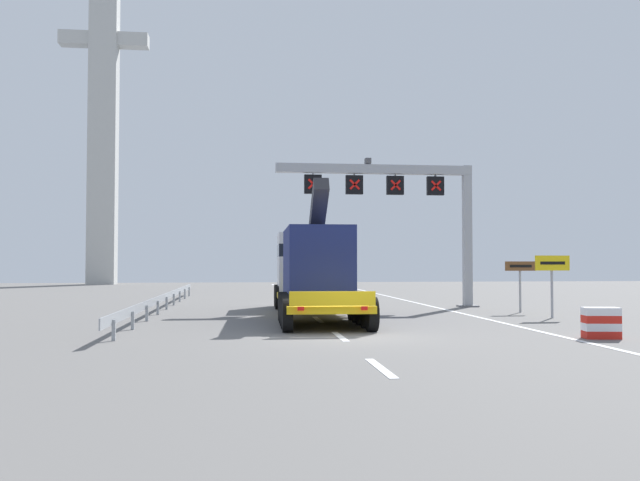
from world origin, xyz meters
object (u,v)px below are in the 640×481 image
(overhead_lane_gantry, at_px, (403,194))
(bridge_pylon_distant, at_px, (104,83))
(heavy_haul_truck_yellow, at_px, (311,268))
(tourist_info_sign_brown, at_px, (520,274))
(crash_barrier_striped, at_px, (601,323))
(exit_sign_yellow, at_px, (552,271))

(overhead_lane_gantry, height_order, bridge_pylon_distant, bridge_pylon_distant)
(heavy_haul_truck_yellow, relative_size, tourist_info_sign_brown, 6.24)
(overhead_lane_gantry, relative_size, tourist_info_sign_brown, 4.46)
(heavy_haul_truck_yellow, relative_size, crash_barrier_striped, 13.31)
(overhead_lane_gantry, bearing_deg, crash_barrier_striped, -80.06)
(overhead_lane_gantry, bearing_deg, heavy_haul_truck_yellow, -142.52)
(overhead_lane_gantry, xyz_separation_m, bridge_pylon_distant, (-22.49, 38.08, 15.30))
(exit_sign_yellow, relative_size, bridge_pylon_distant, 0.06)
(tourist_info_sign_brown, relative_size, crash_barrier_striped, 2.13)
(crash_barrier_striped, relative_size, bridge_pylon_distant, 0.03)
(overhead_lane_gantry, height_order, heavy_haul_truck_yellow, overhead_lane_gantry)
(overhead_lane_gantry, distance_m, heavy_haul_truck_yellow, 7.27)
(overhead_lane_gantry, height_order, tourist_info_sign_brown, overhead_lane_gantry)
(tourist_info_sign_brown, bearing_deg, bridge_pylon_distant, 122.52)
(tourist_info_sign_brown, bearing_deg, heavy_haul_truck_yellow, 179.12)
(tourist_info_sign_brown, bearing_deg, exit_sign_yellow, -89.50)
(exit_sign_yellow, distance_m, crash_barrier_striped, 7.36)
(overhead_lane_gantry, distance_m, bridge_pylon_distant, 46.80)
(exit_sign_yellow, bearing_deg, heavy_haul_truck_yellow, 161.33)
(heavy_haul_truck_yellow, bearing_deg, crash_barrier_striped, -53.66)
(bridge_pylon_distant, bearing_deg, tourist_info_sign_brown, -57.48)
(overhead_lane_gantry, height_order, crash_barrier_striped, overhead_lane_gantry)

